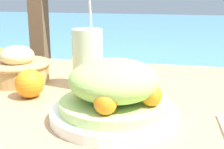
% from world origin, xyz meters
% --- Properties ---
extents(patio_table, '(0.99, 0.75, 0.77)m').
position_xyz_m(patio_table, '(0.00, 0.00, 0.65)').
color(patio_table, tan).
rests_on(patio_table, ground_plane).
extents(railing_fence, '(2.80, 0.08, 1.14)m').
position_xyz_m(railing_fence, '(0.00, 0.67, 0.81)').
color(railing_fence, brown).
rests_on(railing_fence, ground_plane).
extents(sea_backdrop, '(12.00, 4.00, 0.57)m').
position_xyz_m(sea_backdrop, '(0.00, 3.17, 0.29)').
color(sea_backdrop, teal).
rests_on(sea_backdrop, ground_plane).
extents(salad_plate, '(0.25, 0.25, 0.12)m').
position_xyz_m(salad_plate, '(0.07, -0.10, 0.82)').
color(salad_plate, white).
rests_on(salad_plate, patio_table).
extents(drink_glass, '(0.08, 0.08, 0.25)m').
position_xyz_m(drink_glass, '(-0.04, 0.08, 0.84)').
color(drink_glass, beige).
rests_on(drink_glass, patio_table).
extents(bread_basket, '(0.17, 0.17, 0.10)m').
position_xyz_m(bread_basket, '(-0.24, 0.08, 0.80)').
color(bread_basket, tan).
rests_on(bread_basket, patio_table).
extents(orange_near_basket, '(0.07, 0.07, 0.07)m').
position_xyz_m(orange_near_basket, '(-0.15, -0.03, 0.80)').
color(orange_near_basket, orange).
rests_on(orange_near_basket, patio_table).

